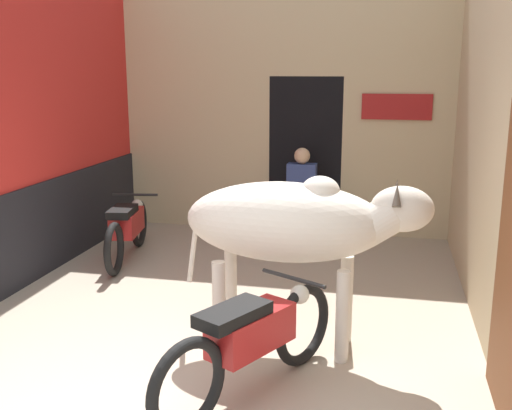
{
  "coord_description": "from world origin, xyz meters",
  "views": [
    {
      "loc": [
        1.46,
        -2.99,
        2.29
      ],
      "look_at": [
        0.26,
        2.37,
        1.04
      ],
      "focal_mm": 42.0,
      "sensor_mm": 36.0,
      "label": 1
    }
  ],
  "objects_px": {
    "motorcycle_far": "(127,227)",
    "plastic_stool": "(321,225)",
    "motorcycle_near": "(251,339)",
    "cow": "(295,224)",
    "shopkeeper_seated": "(301,193)"
  },
  "relations": [
    {
      "from": "motorcycle_near",
      "to": "plastic_stool",
      "type": "xyz_separation_m",
      "value": [
        0.04,
        4.01,
        -0.2
      ]
    },
    {
      "from": "cow",
      "to": "motorcycle_far",
      "type": "distance_m",
      "value": 3.07
    },
    {
      "from": "cow",
      "to": "shopkeeper_seated",
      "type": "relative_size",
      "value": 1.58
    },
    {
      "from": "cow",
      "to": "motorcycle_far",
      "type": "relative_size",
      "value": 1.15
    },
    {
      "from": "motorcycle_far",
      "to": "cow",
      "type": "bearing_deg",
      "value": -38.61
    },
    {
      "from": "cow",
      "to": "shopkeeper_seated",
      "type": "xyz_separation_m",
      "value": [
        -0.4,
        3.11,
        -0.4
      ]
    },
    {
      "from": "shopkeeper_seated",
      "to": "plastic_stool",
      "type": "bearing_deg",
      "value": 12.05
    },
    {
      "from": "motorcycle_near",
      "to": "shopkeeper_seated",
      "type": "bearing_deg",
      "value": 93.31
    },
    {
      "from": "cow",
      "to": "motorcycle_near",
      "type": "distance_m",
      "value": 1.07
    },
    {
      "from": "plastic_stool",
      "to": "shopkeeper_seated",
      "type": "bearing_deg",
      "value": -167.95
    },
    {
      "from": "motorcycle_far",
      "to": "plastic_stool",
      "type": "bearing_deg",
      "value": 30.28
    },
    {
      "from": "shopkeeper_seated",
      "to": "motorcycle_near",
      "type": "bearing_deg",
      "value": -86.69
    },
    {
      "from": "motorcycle_near",
      "to": "plastic_stool",
      "type": "relative_size",
      "value": 3.91
    },
    {
      "from": "plastic_stool",
      "to": "cow",
      "type": "bearing_deg",
      "value": -87.57
    },
    {
      "from": "shopkeeper_seated",
      "to": "plastic_stool",
      "type": "xyz_separation_m",
      "value": [
        0.27,
        0.06,
        -0.44
      ]
    }
  ]
}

